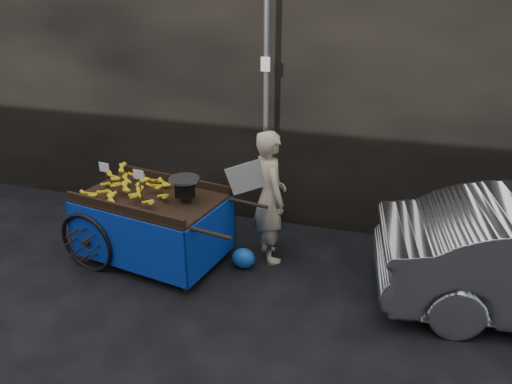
% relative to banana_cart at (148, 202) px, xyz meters
% --- Properties ---
extents(ground, '(80.00, 80.00, 0.00)m').
position_rel_banana_cart_xyz_m(ground, '(0.92, -0.13, -0.81)').
color(ground, black).
rests_on(ground, ground).
extents(building_wall, '(13.50, 2.00, 5.00)m').
position_rel_banana_cart_xyz_m(building_wall, '(1.31, 2.47, 1.69)').
color(building_wall, black).
rests_on(building_wall, ground).
extents(street_pole, '(0.12, 0.10, 4.00)m').
position_rel_banana_cart_xyz_m(street_pole, '(1.22, 1.17, 1.20)').
color(street_pole, slate).
rests_on(street_pole, ground).
extents(banana_cart, '(2.56, 1.49, 1.31)m').
position_rel_banana_cart_xyz_m(banana_cart, '(0.00, 0.00, 0.00)').
color(banana_cart, black).
rests_on(banana_cart, ground).
extents(vendor, '(0.87, 0.76, 1.74)m').
position_rel_banana_cart_xyz_m(vendor, '(1.47, 0.46, 0.06)').
color(vendor, '#BEAC8D').
rests_on(vendor, ground).
extents(plastic_bag, '(0.30, 0.24, 0.27)m').
position_rel_banana_cart_xyz_m(plastic_bag, '(1.23, 0.11, -0.68)').
color(plastic_bag, '#174EAD').
rests_on(plastic_bag, ground).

